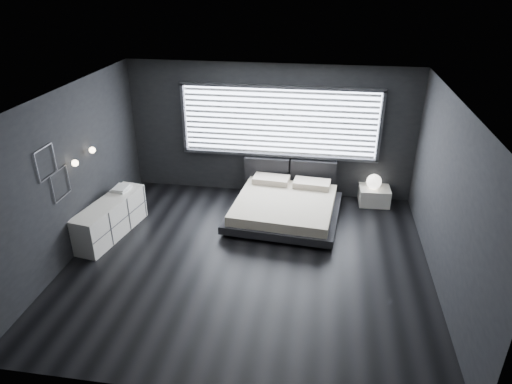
# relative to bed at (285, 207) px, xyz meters

# --- Properties ---
(room) EXTENTS (6.04, 6.00, 2.80)m
(room) POSITION_rel_bed_xyz_m (-0.46, -1.59, 1.15)
(room) COLOR black
(room) RESTS_ON ground
(window) EXTENTS (4.14, 0.09, 1.52)m
(window) POSITION_rel_bed_xyz_m (-0.26, 1.11, 1.36)
(window) COLOR white
(window) RESTS_ON ground
(headboard) EXTENTS (1.96, 0.16, 0.52)m
(headboard) POSITION_rel_bed_xyz_m (-0.00, 1.05, 0.32)
(headboard) COLOR black
(headboard) RESTS_ON ground
(sconce_near) EXTENTS (0.18, 0.11, 0.11)m
(sconce_near) POSITION_rel_bed_xyz_m (-3.34, -1.54, 1.35)
(sconce_near) COLOR silver
(sconce_near) RESTS_ON ground
(sconce_far) EXTENTS (0.18, 0.11, 0.11)m
(sconce_far) POSITION_rel_bed_xyz_m (-3.34, -0.94, 1.35)
(sconce_far) COLOR silver
(sconce_far) RESTS_ON ground
(wall_art_upper) EXTENTS (0.01, 0.48, 0.48)m
(wall_art_upper) POSITION_rel_bed_xyz_m (-3.43, -2.14, 1.60)
(wall_art_upper) COLOR #47474C
(wall_art_upper) RESTS_ON ground
(wall_art_lower) EXTENTS (0.01, 0.48, 0.48)m
(wall_art_lower) POSITION_rel_bed_xyz_m (-3.43, -1.89, 1.13)
(wall_art_lower) COLOR #47474C
(wall_art_lower) RESTS_ON ground
(bed) EXTENTS (2.26, 2.17, 0.54)m
(bed) POSITION_rel_bed_xyz_m (0.00, 0.00, 0.00)
(bed) COLOR black
(bed) RESTS_ON ground
(nightstand) EXTENTS (0.64, 0.54, 0.36)m
(nightstand) POSITION_rel_bed_xyz_m (1.79, 0.91, -0.07)
(nightstand) COLOR silver
(nightstand) RESTS_ON ground
(orb_lamp) EXTENTS (0.31, 0.31, 0.31)m
(orb_lamp) POSITION_rel_bed_xyz_m (1.75, 0.88, 0.27)
(orb_lamp) COLOR white
(orb_lamp) RESTS_ON nightstand
(dresser) EXTENTS (0.76, 1.75, 0.68)m
(dresser) POSITION_rel_bed_xyz_m (-3.11, -1.11, 0.09)
(dresser) COLOR silver
(dresser) RESTS_ON ground
(book_stack) EXTENTS (0.33, 0.40, 0.08)m
(book_stack) POSITION_rel_bed_xyz_m (-3.08, -0.60, 0.46)
(book_stack) COLOR silver
(book_stack) RESTS_ON dresser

